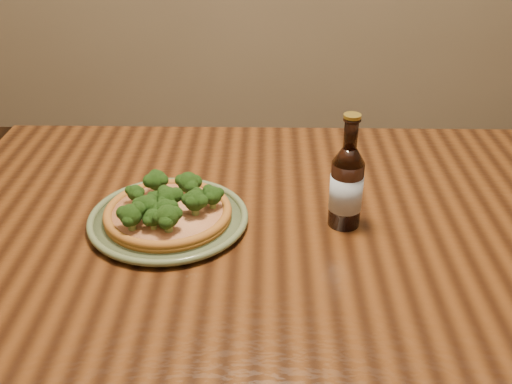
{
  "coord_description": "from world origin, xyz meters",
  "views": [
    {
      "loc": [
        -0.13,
        -0.89,
        1.38
      ],
      "look_at": [
        -0.15,
        0.09,
        0.82
      ],
      "focal_mm": 42.0,
      "sensor_mm": 36.0,
      "label": 1
    }
  ],
  "objects_px": {
    "plate": "(169,219)",
    "pizza": "(168,210)",
    "beer_bottle": "(346,186)",
    "table": "(331,259)"
  },
  "relations": [
    {
      "from": "table",
      "to": "beer_bottle",
      "type": "xyz_separation_m",
      "value": [
        0.02,
        -0.01,
        0.18
      ]
    },
    {
      "from": "table",
      "to": "pizza",
      "type": "height_order",
      "value": "pizza"
    },
    {
      "from": "pizza",
      "to": "plate",
      "type": "bearing_deg",
      "value": 94.52
    },
    {
      "from": "beer_bottle",
      "to": "pizza",
      "type": "bearing_deg",
      "value": -166.15
    },
    {
      "from": "plate",
      "to": "beer_bottle",
      "type": "relative_size",
      "value": 1.36
    },
    {
      "from": "pizza",
      "to": "beer_bottle",
      "type": "height_order",
      "value": "beer_bottle"
    },
    {
      "from": "plate",
      "to": "pizza",
      "type": "height_order",
      "value": "pizza"
    },
    {
      "from": "table",
      "to": "plate",
      "type": "height_order",
      "value": "plate"
    },
    {
      "from": "plate",
      "to": "table",
      "type": "bearing_deg",
      "value": 2.95
    },
    {
      "from": "beer_bottle",
      "to": "plate",
      "type": "bearing_deg",
      "value": -166.56
    }
  ]
}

